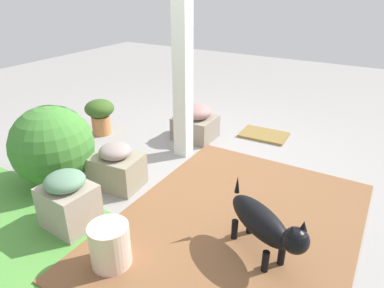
{
  "coord_description": "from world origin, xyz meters",
  "views": [
    {
      "loc": [
        -1.55,
        2.72,
        1.8
      ],
      "look_at": [
        0.08,
        -0.05,
        0.26
      ],
      "focal_mm": 32.29,
      "sensor_mm": 36.0,
      "label": 1
    }
  ],
  "objects_px": {
    "stone_planter_nearest": "(195,123)",
    "stone_planter_mid": "(117,167)",
    "ceramic_urn": "(110,246)",
    "stone_planter_far": "(68,201)",
    "dog": "(264,224)",
    "doormat": "(264,135)",
    "porch_pillar": "(183,57)",
    "terracotta_pot_broad": "(100,114)",
    "round_shrub": "(52,146)"
  },
  "relations": [
    {
      "from": "terracotta_pot_broad",
      "to": "dog",
      "type": "distance_m",
      "value": 2.74
    },
    {
      "from": "stone_planter_mid",
      "to": "doormat",
      "type": "relative_size",
      "value": 0.86
    },
    {
      "from": "stone_planter_far",
      "to": "terracotta_pot_broad",
      "type": "height_order",
      "value": "stone_planter_far"
    },
    {
      "from": "terracotta_pot_broad",
      "to": "doormat",
      "type": "distance_m",
      "value": 2.09
    },
    {
      "from": "terracotta_pot_broad",
      "to": "stone_planter_far",
      "type": "bearing_deg",
      "value": 126.39
    },
    {
      "from": "stone_planter_nearest",
      "to": "terracotta_pot_broad",
      "type": "relative_size",
      "value": 1.06
    },
    {
      "from": "stone_planter_mid",
      "to": "dog",
      "type": "relative_size",
      "value": 0.72
    },
    {
      "from": "terracotta_pot_broad",
      "to": "ceramic_urn",
      "type": "height_order",
      "value": "terracotta_pot_broad"
    },
    {
      "from": "stone_planter_nearest",
      "to": "dog",
      "type": "relative_size",
      "value": 0.7
    },
    {
      "from": "stone_planter_nearest",
      "to": "dog",
      "type": "distance_m",
      "value": 2.11
    },
    {
      "from": "dog",
      "to": "ceramic_urn",
      "type": "bearing_deg",
      "value": 34.61
    },
    {
      "from": "stone_planter_mid",
      "to": "terracotta_pot_broad",
      "type": "relative_size",
      "value": 1.08
    },
    {
      "from": "dog",
      "to": "porch_pillar",
      "type": "bearing_deg",
      "value": -39.69
    },
    {
      "from": "porch_pillar",
      "to": "stone_planter_far",
      "type": "relative_size",
      "value": 4.52
    },
    {
      "from": "stone_planter_nearest",
      "to": "stone_planter_far",
      "type": "relative_size",
      "value": 1.0
    },
    {
      "from": "stone_planter_nearest",
      "to": "doormat",
      "type": "height_order",
      "value": "stone_planter_nearest"
    },
    {
      "from": "round_shrub",
      "to": "ceramic_urn",
      "type": "xyz_separation_m",
      "value": [
        -1.21,
        0.56,
        -0.22
      ]
    },
    {
      "from": "ceramic_urn",
      "to": "doormat",
      "type": "distance_m",
      "value": 2.64
    },
    {
      "from": "stone_planter_mid",
      "to": "ceramic_urn",
      "type": "xyz_separation_m",
      "value": [
        -0.66,
        0.81,
        -0.03
      ]
    },
    {
      "from": "porch_pillar",
      "to": "dog",
      "type": "xyz_separation_m",
      "value": [
        -1.33,
        1.11,
        -0.8
      ]
    },
    {
      "from": "dog",
      "to": "doormat",
      "type": "bearing_deg",
      "value": -70.76
    },
    {
      "from": "stone_planter_nearest",
      "to": "stone_planter_mid",
      "type": "xyz_separation_m",
      "value": [
        0.09,
        1.33,
        -0.01
      ]
    },
    {
      "from": "stone_planter_nearest",
      "to": "stone_planter_mid",
      "type": "height_order",
      "value": "stone_planter_nearest"
    },
    {
      "from": "porch_pillar",
      "to": "terracotta_pot_broad",
      "type": "height_order",
      "value": "porch_pillar"
    },
    {
      "from": "porch_pillar",
      "to": "stone_planter_nearest",
      "type": "bearing_deg",
      "value": -77.22
    },
    {
      "from": "dog",
      "to": "ceramic_urn",
      "type": "xyz_separation_m",
      "value": [
        0.86,
        0.6,
        -0.13
      ]
    },
    {
      "from": "stone_planter_far",
      "to": "ceramic_urn",
      "type": "relative_size",
      "value": 1.46
    },
    {
      "from": "stone_planter_mid",
      "to": "ceramic_urn",
      "type": "height_order",
      "value": "stone_planter_mid"
    },
    {
      "from": "porch_pillar",
      "to": "ceramic_urn",
      "type": "height_order",
      "value": "porch_pillar"
    },
    {
      "from": "ceramic_urn",
      "to": "dog",
      "type": "bearing_deg",
      "value": -145.39
    },
    {
      "from": "stone_planter_nearest",
      "to": "dog",
      "type": "xyz_separation_m",
      "value": [
        -1.43,
        1.54,
        0.09
      ]
    },
    {
      "from": "stone_planter_far",
      "to": "round_shrub",
      "type": "xyz_separation_m",
      "value": [
        0.63,
        -0.4,
        0.16
      ]
    },
    {
      "from": "round_shrub",
      "to": "dog",
      "type": "distance_m",
      "value": 2.07
    },
    {
      "from": "stone_planter_nearest",
      "to": "dog",
      "type": "bearing_deg",
      "value": 132.86
    },
    {
      "from": "stone_planter_mid",
      "to": "round_shrub",
      "type": "bearing_deg",
      "value": 24.07
    },
    {
      "from": "stone_planter_far",
      "to": "doormat",
      "type": "relative_size",
      "value": 0.84
    },
    {
      "from": "porch_pillar",
      "to": "stone_planter_mid",
      "type": "distance_m",
      "value": 1.28
    },
    {
      "from": "stone_planter_far",
      "to": "ceramic_urn",
      "type": "distance_m",
      "value": 0.6
    },
    {
      "from": "porch_pillar",
      "to": "terracotta_pot_broad",
      "type": "distance_m",
      "value": 1.45
    },
    {
      "from": "stone_planter_nearest",
      "to": "round_shrub",
      "type": "distance_m",
      "value": 1.71
    },
    {
      "from": "stone_planter_mid",
      "to": "dog",
      "type": "distance_m",
      "value": 1.54
    },
    {
      "from": "doormat",
      "to": "stone_planter_nearest",
      "type": "bearing_deg",
      "value": 34.31
    },
    {
      "from": "doormat",
      "to": "ceramic_urn",
      "type": "bearing_deg",
      "value": 86.67
    },
    {
      "from": "porch_pillar",
      "to": "terracotta_pot_broad",
      "type": "xyz_separation_m",
      "value": [
        1.2,
        0.06,
        -0.82
      ]
    },
    {
      "from": "ceramic_urn",
      "to": "doormat",
      "type": "bearing_deg",
      "value": -93.33
    },
    {
      "from": "porch_pillar",
      "to": "doormat",
      "type": "xyz_separation_m",
      "value": [
        -0.62,
        -0.93,
        -1.07
      ]
    },
    {
      "from": "doormat",
      "to": "porch_pillar",
      "type": "bearing_deg",
      "value": 56.18
    },
    {
      "from": "ceramic_urn",
      "to": "doormat",
      "type": "xyz_separation_m",
      "value": [
        -0.15,
        -2.63,
        -0.15
      ]
    },
    {
      "from": "terracotta_pot_broad",
      "to": "round_shrub",
      "type": "bearing_deg",
      "value": 113.07
    },
    {
      "from": "porch_pillar",
      "to": "dog",
      "type": "height_order",
      "value": "porch_pillar"
    }
  ]
}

